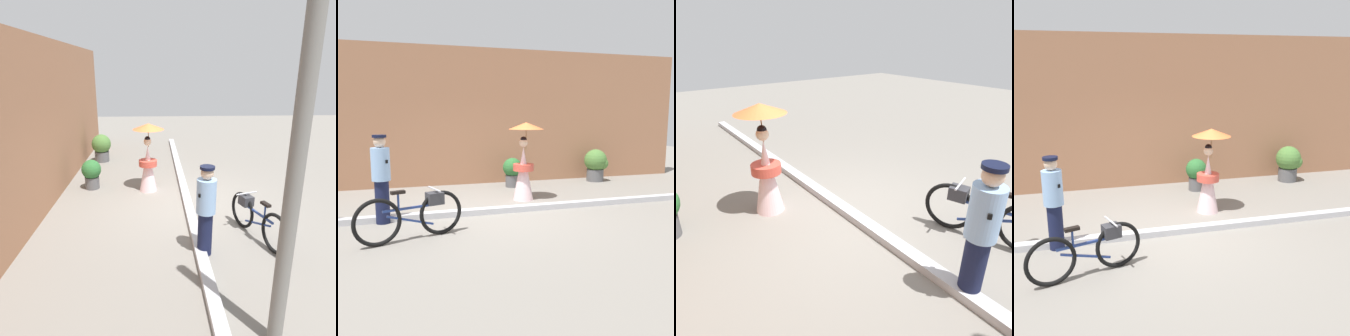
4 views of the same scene
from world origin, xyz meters
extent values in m
plane|color=gray|center=(0.00, 0.00, 0.00)|extent=(30.00, 30.00, 0.00)
cube|color=#B2B2B7|center=(0.00, 0.00, 0.06)|extent=(14.00, 0.20, 0.12)
torus|color=black|center=(-1.20, -1.03, 0.38)|extent=(0.74, 0.29, 0.76)
cube|color=navy|center=(-1.71, -1.19, 0.54)|extent=(0.86, 0.30, 0.04)
cube|color=navy|center=(-1.71, -1.19, 0.33)|extent=(0.75, 0.26, 0.28)
cylinder|color=navy|center=(-1.89, -1.24, 0.66)|extent=(0.03, 0.03, 0.31)
cube|color=black|center=(-1.89, -1.24, 0.82)|extent=(0.24, 0.15, 0.05)
cylinder|color=silver|center=(-1.30, -1.06, 0.80)|extent=(0.17, 0.47, 0.03)
cube|color=#333338|center=(-1.30, -1.06, 0.64)|extent=(0.31, 0.29, 0.20)
cylinder|color=#141938|center=(-2.18, -0.08, 0.41)|extent=(0.26, 0.26, 0.82)
cylinder|color=#8CB2E0|center=(-2.18, -0.08, 1.12)|extent=(0.34, 0.34, 0.61)
sphere|color=#D8B293|center=(-2.18, -0.08, 1.54)|extent=(0.22, 0.22, 0.22)
cylinder|color=black|center=(-2.18, -0.08, 1.64)|extent=(0.25, 0.25, 0.05)
cube|color=black|center=(-2.18, -0.08, 1.18)|extent=(0.28, 0.32, 0.06)
cone|color=silver|center=(0.97, 0.97, 0.63)|extent=(0.48, 0.48, 1.27)
cylinder|color=#D14C3D|center=(0.97, 0.97, 0.79)|extent=(0.49, 0.49, 0.16)
sphere|color=beige|center=(0.97, 0.97, 1.37)|extent=(0.20, 0.20, 0.20)
sphere|color=black|center=(0.97, 0.97, 1.44)|extent=(0.15, 0.15, 0.15)
cylinder|color=olive|center=(1.03, 0.95, 1.49)|extent=(0.02, 0.02, 0.55)
cone|color=orange|center=(1.03, 0.95, 1.77)|extent=(0.83, 0.83, 0.16)
camera|label=1|loc=(-7.09, 0.82, 3.21)|focal=33.38mm
camera|label=2|loc=(-1.83, -7.06, 2.03)|focal=38.69mm
camera|label=3|loc=(-3.43, 2.69, 2.80)|focal=32.29mm
camera|label=4|loc=(-1.75, -6.91, 3.15)|focal=42.66mm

